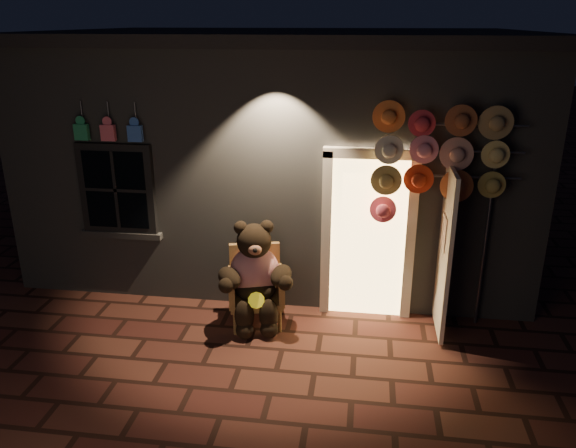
# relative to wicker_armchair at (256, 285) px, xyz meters

# --- Properties ---
(ground) EXTENTS (60.00, 60.00, 0.00)m
(ground) POSITION_rel_wicker_armchair_xyz_m (0.01, -1.07, -0.49)
(ground) COLOR #542C20
(ground) RESTS_ON ground
(shop_building) EXTENTS (7.30, 5.95, 3.51)m
(shop_building) POSITION_rel_wicker_armchair_xyz_m (0.02, 2.92, 1.25)
(shop_building) COLOR slate
(shop_building) RESTS_ON ground
(wicker_armchair) EXTENTS (0.78, 0.74, 0.97)m
(wicker_armchair) POSITION_rel_wicker_armchair_xyz_m (0.00, 0.00, 0.00)
(wicker_armchair) COLOR #A4853F
(wicker_armchair) RESTS_ON ground
(teddy_bear) EXTENTS (0.97, 0.85, 1.37)m
(teddy_bear) POSITION_rel_wicker_armchair_xyz_m (0.02, -0.12, 0.19)
(teddy_bear) COLOR #B2131E
(teddy_bear) RESTS_ON ground
(hat_rack) EXTENTS (1.72, 0.22, 2.73)m
(hat_rack) POSITION_rel_wicker_armchair_xyz_m (2.10, 0.21, 1.65)
(hat_rack) COLOR #59595E
(hat_rack) RESTS_ON ground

